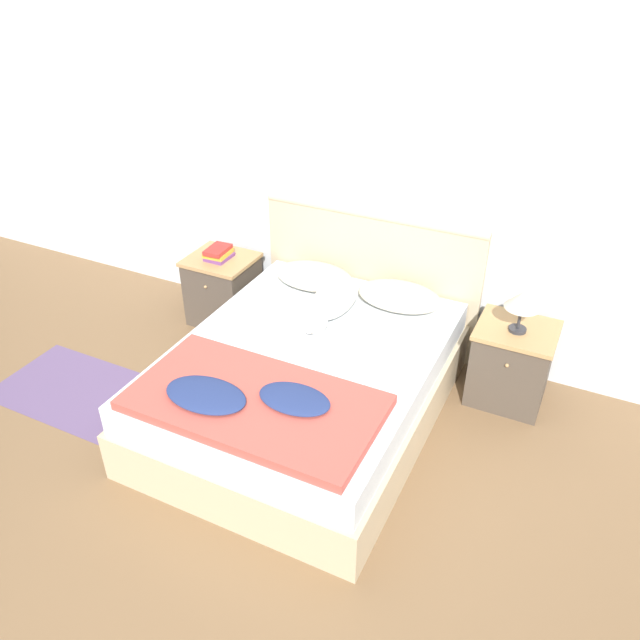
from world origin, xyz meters
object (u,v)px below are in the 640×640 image
object	(u,v)px
book_stack	(218,253)
pillow_right	(399,296)
bed	(306,384)
nightstand_left	(223,289)
nightstand_right	(511,364)
table_lamp	(523,301)
pillow_left	(314,276)
dog	(332,302)

from	to	relation	value
book_stack	pillow_right	bearing A→B (deg)	0.79
bed	pillow_right	distance (m)	0.88
nightstand_left	nightstand_right	distance (m)	2.22
nightstand_right	table_lamp	bearing A→B (deg)	-90.00
bed	table_lamp	bearing A→B (deg)	32.84
nightstand_left	pillow_left	world-z (taller)	pillow_left
pillow_left	pillow_right	xyz separation A→B (m)	(0.64, 0.00, 0.00)
pillow_left	pillow_right	bearing A→B (deg)	0.00
bed	dog	size ratio (longest dim) A/B	2.77
pillow_right	bed	bearing A→B (deg)	-113.08
bed	nightstand_right	distance (m)	1.34
nightstand_left	pillow_right	distance (m)	1.46
bed	dog	world-z (taller)	dog
nightstand_left	table_lamp	xyz separation A→B (m)	(2.22, -0.03, 0.49)
bed	pillow_right	bearing A→B (deg)	66.92
pillow_right	dog	distance (m)	0.47
nightstand_left	bed	bearing A→B (deg)	-33.86
book_stack	nightstand_right	bearing A→B (deg)	0.31
dog	book_stack	world-z (taller)	dog
bed	dog	distance (m)	0.57
pillow_right	dog	bearing A→B (deg)	-139.48
nightstand_left	dog	size ratio (longest dim) A/B	0.76
nightstand_left	pillow_right	world-z (taller)	pillow_right
pillow_right	table_lamp	distance (m)	0.81
dog	table_lamp	world-z (taller)	table_lamp
pillow_right	book_stack	size ratio (longest dim) A/B	2.64
nightstand_left	book_stack	world-z (taller)	book_stack
pillow_right	nightstand_left	bearing A→B (deg)	-179.68
pillow_left	table_lamp	size ratio (longest dim) A/B	2.02
nightstand_left	pillow_right	bearing A→B (deg)	0.32
nightstand_left	dog	xyz separation A→B (m)	(1.08, -0.30, 0.32)
bed	pillow_left	world-z (taller)	pillow_left
bed	book_stack	world-z (taller)	book_stack
pillow_left	book_stack	distance (m)	0.80
nightstand_right	book_stack	size ratio (longest dim) A/B	2.52
book_stack	bed	bearing A→B (deg)	-33.31
nightstand_right	nightstand_left	bearing A→B (deg)	180.00
bed	dog	bearing A→B (deg)	94.60
nightstand_left	dog	bearing A→B (deg)	-15.46
nightstand_right	pillow_right	world-z (taller)	pillow_right
nightstand_left	pillow_left	distance (m)	0.85
dog	book_stack	distance (m)	1.12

